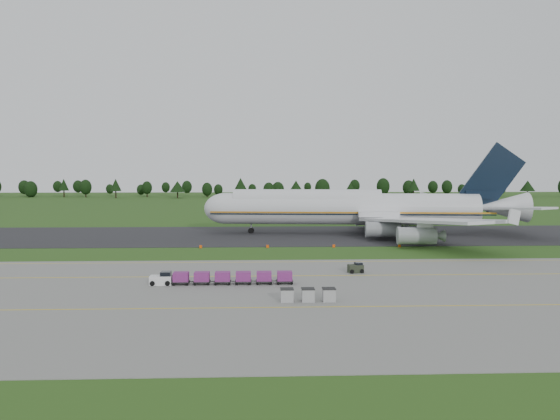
{
  "coord_description": "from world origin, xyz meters",
  "views": [
    {
      "loc": [
        -5.13,
        -98.5,
        14.8
      ],
      "look_at": [
        -1.2,
        2.0,
        7.77
      ],
      "focal_mm": 35.0,
      "sensor_mm": 36.0,
      "label": 1
    }
  ],
  "objects_px": {
    "aircraft": "(356,208)",
    "baggage_train": "(220,278)",
    "uld_row": "(308,295)",
    "edge_markers": "(301,246)",
    "utility_cart": "(356,269)"
  },
  "relations": [
    {
      "from": "baggage_train",
      "to": "aircraft",
      "type": "bearing_deg",
      "value": 63.88
    },
    {
      "from": "baggage_train",
      "to": "utility_cart",
      "type": "distance_m",
      "value": 20.7
    },
    {
      "from": "uld_row",
      "to": "edge_markers",
      "type": "height_order",
      "value": "uld_row"
    },
    {
      "from": "baggage_train",
      "to": "edge_markers",
      "type": "bearing_deg",
      "value": 68.89
    },
    {
      "from": "aircraft",
      "to": "edge_markers",
      "type": "relative_size",
      "value": 1.97
    },
    {
      "from": "aircraft",
      "to": "uld_row",
      "type": "distance_m",
      "value": 70.13
    },
    {
      "from": "aircraft",
      "to": "edge_markers",
      "type": "height_order",
      "value": "aircraft"
    },
    {
      "from": "edge_markers",
      "to": "utility_cart",
      "type": "bearing_deg",
      "value": -77.52
    },
    {
      "from": "baggage_train",
      "to": "utility_cart",
      "type": "bearing_deg",
      "value": 21.34
    },
    {
      "from": "aircraft",
      "to": "utility_cart",
      "type": "height_order",
      "value": "aircraft"
    },
    {
      "from": "aircraft",
      "to": "baggage_train",
      "type": "relative_size",
      "value": 4.15
    },
    {
      "from": "utility_cart",
      "to": "edge_markers",
      "type": "distance_m",
      "value": 27.62
    },
    {
      "from": "baggage_train",
      "to": "edge_markers",
      "type": "height_order",
      "value": "baggage_train"
    },
    {
      "from": "uld_row",
      "to": "edge_markers",
      "type": "relative_size",
      "value": 0.16
    },
    {
      "from": "uld_row",
      "to": "edge_markers",
      "type": "xyz_separation_m",
      "value": [
        2.61,
        44.37,
        -0.53
      ]
    }
  ]
}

